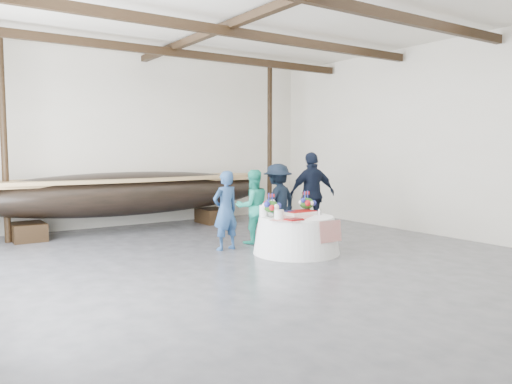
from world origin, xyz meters
TOP-DOWN VIEW (x-y plane):
  - floor at (0.00, 0.00)m, footprint 10.00×12.00m
  - wall_back at (0.00, 6.00)m, footprint 10.00×0.02m
  - wall_right at (5.00, 0.00)m, footprint 0.02×12.00m
  - pavilion_structure at (0.00, 0.86)m, footprint 9.80×11.76m
  - longboat_display at (-0.76, 5.07)m, footprint 7.79×1.56m
  - banquet_table at (0.99, 0.69)m, footprint 1.68×1.68m
  - tabletop_items at (0.94, 0.85)m, footprint 1.60×1.32m
  - guest_woman_blue at (0.01, 1.74)m, footprint 0.62×0.44m
  - guest_woman_teal at (0.85, 2.01)m, footprint 0.85×0.71m
  - guest_man_left at (1.55, 2.05)m, footprint 1.23×0.91m
  - guest_man_right at (2.49, 1.97)m, footprint 1.22×0.71m

SIDE VIEW (x-z plane):
  - floor at x=0.00m, z-range -0.01..0.01m
  - banquet_table at x=0.99m, z-range 0.00..0.72m
  - guest_woman_teal at x=0.85m, z-range 0.00..1.58m
  - guest_woman_blue at x=0.01m, z-range 0.00..1.59m
  - guest_man_left at x=1.55m, z-range 0.00..1.70m
  - tabletop_items at x=0.94m, z-range 0.67..1.07m
  - longboat_display at x=-0.76m, z-range 0.20..1.66m
  - guest_man_right at x=2.49m, z-range 0.00..1.95m
  - wall_back at x=0.00m, z-range 0.00..4.50m
  - wall_right at x=5.00m, z-range 0.00..4.50m
  - pavilion_structure at x=0.00m, z-range 1.75..6.25m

